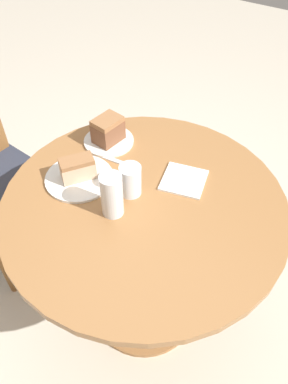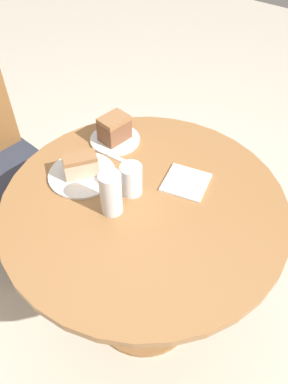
{
  "view_description": "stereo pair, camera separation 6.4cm",
  "coord_description": "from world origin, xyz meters",
  "px_view_note": "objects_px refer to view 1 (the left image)",
  "views": [
    {
      "loc": [
        -0.72,
        -0.46,
        1.68
      ],
      "look_at": [
        0.0,
        0.0,
        0.79
      ],
      "focal_mm": 35.0,
      "sensor_mm": 36.0,
      "label": 1
    },
    {
      "loc": [
        -0.68,
        -0.51,
        1.68
      ],
      "look_at": [
        0.0,
        0.0,
        0.79
      ],
      "focal_mm": 35.0,
      "sensor_mm": 36.0,
      "label": 2
    }
  ],
  "objects_px": {
    "cake_slice_near": "(78,168)",
    "glass_lemonade": "(130,182)",
    "glass_water": "(112,197)",
    "plate_near": "(79,178)",
    "plate_far": "(109,141)",
    "cake_slice_far": "(108,130)"
  },
  "relations": [
    {
      "from": "cake_slice_near",
      "to": "glass_lemonade",
      "type": "relative_size",
      "value": 1.16
    },
    {
      "from": "glass_water",
      "to": "cake_slice_near",
      "type": "bearing_deg",
      "value": 72.59
    },
    {
      "from": "plate_near",
      "to": "plate_far",
      "type": "relative_size",
      "value": 1.23
    },
    {
      "from": "cake_slice_near",
      "to": "cake_slice_far",
      "type": "height_order",
      "value": "cake_slice_far"
    },
    {
      "from": "cake_slice_far",
      "to": "glass_water",
      "type": "distance_m",
      "value": 0.36
    },
    {
      "from": "plate_near",
      "to": "glass_water",
      "type": "distance_m",
      "value": 0.21
    },
    {
      "from": "cake_slice_near",
      "to": "plate_far",
      "type": "bearing_deg",
      "value": 8.77
    },
    {
      "from": "cake_slice_far",
      "to": "glass_lemonade",
      "type": "height_order",
      "value": "glass_lemonade"
    },
    {
      "from": "glass_lemonade",
      "to": "glass_water",
      "type": "distance_m",
      "value": 0.11
    },
    {
      "from": "plate_near",
      "to": "glass_lemonade",
      "type": "distance_m",
      "value": 0.2
    },
    {
      "from": "cake_slice_near",
      "to": "cake_slice_far",
      "type": "relative_size",
      "value": 1.1
    },
    {
      "from": "plate_far",
      "to": "glass_lemonade",
      "type": "relative_size",
      "value": 1.72
    },
    {
      "from": "glass_water",
      "to": "plate_near",
      "type": "bearing_deg",
      "value": 72.59
    },
    {
      "from": "plate_near",
      "to": "cake_slice_near",
      "type": "distance_m",
      "value": 0.05
    },
    {
      "from": "plate_near",
      "to": "glass_lemonade",
      "type": "bearing_deg",
      "value": -76.91
    },
    {
      "from": "cake_slice_near",
      "to": "cake_slice_far",
      "type": "distance_m",
      "value": 0.23
    },
    {
      "from": "cake_slice_far",
      "to": "glass_lemonade",
      "type": "xyz_separation_m",
      "value": [
        -0.18,
        -0.23,
        -0.01
      ]
    },
    {
      "from": "cake_slice_near",
      "to": "glass_lemonade",
      "type": "xyz_separation_m",
      "value": [
        0.04,
        -0.19,
        0.0
      ]
    },
    {
      "from": "glass_lemonade",
      "to": "glass_water",
      "type": "bearing_deg",
      "value": -179.39
    },
    {
      "from": "plate_near",
      "to": "glass_lemonade",
      "type": "height_order",
      "value": "glass_lemonade"
    },
    {
      "from": "plate_near",
      "to": "glass_lemonade",
      "type": "relative_size",
      "value": 2.12
    },
    {
      "from": "plate_far",
      "to": "glass_lemonade",
      "type": "distance_m",
      "value": 0.29
    }
  ]
}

